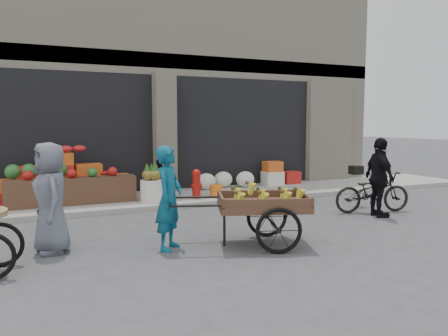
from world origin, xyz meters
name	(u,v)px	position (x,y,z in m)	size (l,w,h in m)	color
ground	(253,240)	(0.00, 0.00, 0.00)	(80.00, 80.00, 0.00)	#424244
sidewalk	(176,198)	(0.00, 4.10, 0.06)	(18.00, 2.20, 0.12)	gray
building	(137,79)	(0.00, 8.03, 3.37)	(14.00, 6.45, 7.00)	beige
fruit_display	(70,178)	(-2.48, 4.38, 0.67)	(3.10, 1.12, 1.24)	red
pineapple_bin	(152,191)	(-0.75, 3.60, 0.37)	(0.52, 0.52, 0.50)	silver
fire_hydrant	(196,183)	(0.35, 3.55, 0.50)	(0.22, 0.22, 0.71)	#A5140F
orange_bucket	(216,191)	(0.85, 3.50, 0.27)	(0.32, 0.32, 0.30)	orange
right_bay_goods	(256,176)	(2.61, 4.70, 0.41)	(3.35, 0.60, 0.70)	silver
seated_person	(161,178)	(-0.35, 4.20, 0.58)	(0.45, 0.35, 0.93)	black
banana_cart	(260,200)	(-0.03, -0.30, 0.72)	(2.56, 1.67, 1.00)	brown
vendor_woman	(169,198)	(-1.41, 0.09, 0.80)	(0.59, 0.38, 1.60)	#0E526D
vendor_grey	(51,198)	(-3.08, 0.66, 0.83)	(0.81, 0.53, 1.67)	slate
bicycle	(372,192)	(3.45, 0.93, 0.45)	(0.60, 1.72, 0.90)	black
cyclist	(379,177)	(3.25, 0.53, 0.82)	(0.96, 0.40, 1.65)	black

